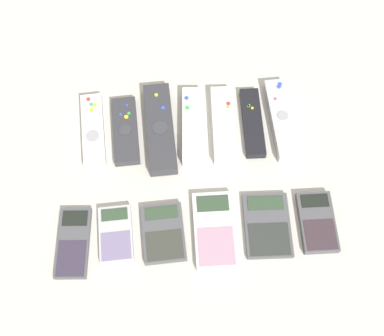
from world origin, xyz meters
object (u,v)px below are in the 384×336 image
at_px(calculator_1, 116,234).
at_px(remote_0, 93,131).
at_px(remote_5, 252,123).
at_px(calculator_0, 73,243).
at_px(remote_2, 160,128).
at_px(calculator_4, 267,225).
at_px(remote_3, 193,126).
at_px(remote_4, 223,125).
at_px(calculator_3, 215,230).
at_px(remote_6, 282,119).
at_px(calculator_5, 317,222).
at_px(calculator_2, 163,233).
at_px(remote_1, 125,131).

bearing_deg(calculator_1, remote_0, 98.82).
height_order(remote_5, calculator_0, remote_5).
xyz_separation_m(remote_2, calculator_0, (-0.18, -0.24, -0.01)).
distance_m(calculator_1, calculator_4, 0.29).
relative_size(remote_3, calculator_0, 1.26).
relative_size(remote_2, calculator_0, 1.47).
bearing_deg(calculator_0, calculator_1, 10.46).
bearing_deg(remote_4, remote_5, 5.50).
bearing_deg(calculator_3, remote_3, 96.87).
distance_m(remote_6, calculator_5, 0.24).
bearing_deg(remote_2, calculator_2, -93.08).
distance_m(remote_3, calculator_0, 0.34).
relative_size(remote_2, calculator_1, 1.86).
height_order(calculator_1, calculator_2, same).
bearing_deg(calculator_1, calculator_3, -3.78).
bearing_deg(remote_0, remote_5, -3.75).
relative_size(remote_2, remote_4, 1.17).
xyz_separation_m(remote_5, calculator_3, (-0.10, -0.24, 0.00)).
distance_m(remote_4, calculator_3, 0.24).
xyz_separation_m(remote_6, calculator_1, (-0.36, -0.23, -0.00)).
height_order(remote_4, calculator_2, remote_4).
bearing_deg(remote_5, remote_3, -178.07).
height_order(calculator_1, calculator_3, calculator_3).
distance_m(remote_4, calculator_4, 0.24).
bearing_deg(calculator_5, remote_5, 113.75).
height_order(remote_0, calculator_2, remote_0).
bearing_deg(calculator_5, calculator_3, -178.36).
relative_size(remote_3, calculator_3, 1.18).
bearing_deg(remote_6, calculator_2, -140.04).
bearing_deg(remote_6, remote_3, 179.13).
xyz_separation_m(remote_6, calculator_0, (-0.44, -0.24, -0.01)).
bearing_deg(calculator_1, remote_6, 30.89).
bearing_deg(remote_1, calculator_4, -42.98).
bearing_deg(calculator_4, calculator_1, -178.36).
distance_m(remote_1, calculator_1, 0.23).
bearing_deg(remote_5, remote_0, -179.27).
height_order(remote_4, calculator_0, remote_4).
height_order(remote_3, calculator_2, remote_3).
xyz_separation_m(remote_2, remote_3, (0.07, 0.00, -0.00)).
bearing_deg(calculator_5, calculator_4, -179.53).
distance_m(remote_0, remote_4, 0.28).
bearing_deg(calculator_1, calculator_2, -4.90).
height_order(remote_2, calculator_1, remote_2).
relative_size(remote_1, remote_4, 0.89).
relative_size(remote_5, calculator_4, 1.23).
height_order(remote_0, remote_2, remote_2).
bearing_deg(calculator_4, remote_3, 121.03).
relative_size(remote_2, remote_6, 1.10).
distance_m(remote_1, remote_2, 0.07).
distance_m(remote_6, calculator_4, 0.24).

